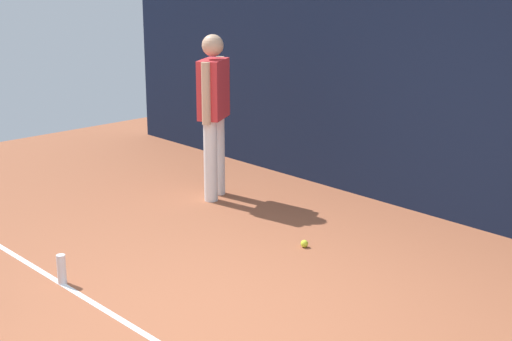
% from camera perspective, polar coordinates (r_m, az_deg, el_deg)
% --- Properties ---
extents(ground_plane, '(12.00, 12.00, 0.00)m').
position_cam_1_polar(ground_plane, '(5.48, -3.12, -10.90)').
color(ground_plane, '#9E5638').
extents(back_fence, '(10.00, 0.10, 2.31)m').
position_cam_1_polar(back_fence, '(7.31, 15.15, 4.98)').
color(back_fence, '#141E38').
rests_on(back_fence, ground).
extents(court_line, '(9.00, 0.05, 0.00)m').
position_cam_1_polar(court_line, '(5.21, -7.49, -12.51)').
color(court_line, white).
rests_on(court_line, ground).
extents(tennis_player, '(0.39, 0.47, 1.70)m').
position_cam_1_polar(tennis_player, '(7.82, -3.18, 4.78)').
color(tennis_player, white).
rests_on(tennis_player, ground).
extents(tennis_ball_mid_court, '(0.07, 0.07, 0.07)m').
position_cam_1_polar(tennis_ball_mid_court, '(6.70, 3.63, -5.48)').
color(tennis_ball_mid_court, '#CCE033').
rests_on(tennis_ball_mid_court, ground).
extents(water_bottle, '(0.07, 0.07, 0.24)m').
position_cam_1_polar(water_bottle, '(6.14, -14.32, -7.16)').
color(water_bottle, white).
rests_on(water_bottle, ground).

